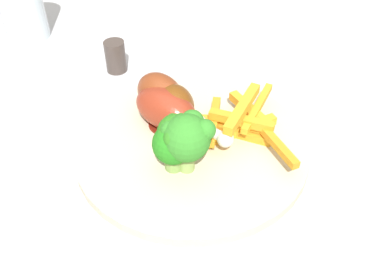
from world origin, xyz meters
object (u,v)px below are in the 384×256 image
chicken_drumstick_near (174,109)px  carrot_fries_pile (239,121)px  chicken_drumstick_far (162,96)px  water_glass (20,0)px  dining_table (206,189)px  broccoli_floret_middle (188,136)px  pepper_shaker (115,56)px  broccoli_floret_front (176,134)px  dinner_plate (192,145)px  chicken_drumstick_extra (169,111)px  broccoli_floret_back (175,142)px

chicken_drumstick_near → carrot_fries_pile: bearing=165.5°
chicken_drumstick_far → water_glass: bearing=-46.4°
water_glass → chicken_drumstick_far: bearing=133.6°
dining_table → broccoli_floret_middle: size_ratio=14.61×
broccoli_floret_middle → pepper_shaker: bearing=-66.8°
broccoli_floret_front → chicken_drumstick_far: broccoli_floret_front is taller
dinner_plate → carrot_fries_pile: size_ratio=1.85×
dining_table → chicken_drumstick_extra: 0.15m
broccoli_floret_front → broccoli_floret_back: broccoli_floret_front is taller
broccoli_floret_front → broccoli_floret_middle: 0.01m
chicken_drumstick_near → water_glass: bearing=-47.7°
carrot_fries_pile → chicken_drumstick_far: chicken_drumstick_far is taller
carrot_fries_pile → chicken_drumstick_near: size_ratio=1.28×
broccoli_floret_back → carrot_fries_pile: bearing=-146.2°
broccoli_floret_front → dinner_plate: bearing=-119.3°
broccoli_floret_front → pepper_shaker: (0.08, -0.21, -0.03)m
dinner_plate → broccoli_floret_middle: broccoli_floret_middle is taller
chicken_drumstick_extra → carrot_fries_pile: bearing=168.4°
pepper_shaker → broccoli_floret_middle: bearing=113.2°
broccoli_floret_back → water_glass: 0.40m
chicken_drumstick_extra → dinner_plate: bearing=131.4°
broccoli_floret_back → chicken_drumstick_extra: 0.07m
broccoli_floret_middle → dining_table: bearing=-114.1°
broccoli_floret_back → water_glass: bearing=-54.6°
broccoli_floret_front → broccoli_floret_middle: broccoli_floret_middle is taller
chicken_drumstick_far → pepper_shaker: bearing=-60.4°
broccoli_floret_middle → water_glass: 0.41m
dinner_plate → chicken_drumstick_near: (0.02, -0.03, 0.03)m
broccoli_floret_front → chicken_drumstick_extra: broccoli_floret_front is taller
broccoli_floret_front → chicken_drumstick_near: 0.07m
chicken_drumstick_extra → pepper_shaker: 0.16m
broccoli_floret_back → water_glass: size_ratio=0.44×
broccoli_floret_middle → pepper_shaker: (0.09, -0.22, -0.03)m
broccoli_floret_front → carrot_fries_pile: size_ratio=0.43×
dining_table → pepper_shaker: size_ratio=21.87×
water_glass → dining_table: bearing=136.0°
dining_table → water_glass: size_ratio=8.01×
chicken_drumstick_far → chicken_drumstick_extra: 0.03m
broccoli_floret_middle → chicken_drumstick_extra: size_ratio=0.58×
broccoli_floret_middle → broccoli_floret_back: bearing=-8.3°
dining_table → water_glass: water_glass is taller
dining_table → broccoli_floret_back: size_ratio=18.02×
water_glass → pepper_shaker: water_glass is taller
chicken_drumstick_far → chicken_drumstick_extra: chicken_drumstick_far is taller
broccoli_floret_front → pepper_shaker: size_ratio=1.34×
broccoli_floret_back → water_glass: (0.23, -0.33, 0.02)m
dining_table → broccoli_floret_front: size_ratio=16.28×
chicken_drumstick_near → water_glass: water_glass is taller
dinner_plate → chicken_drumstick_extra: chicken_drumstick_extra is taller
broccoli_floret_front → carrot_fries_pile: bearing=-148.3°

